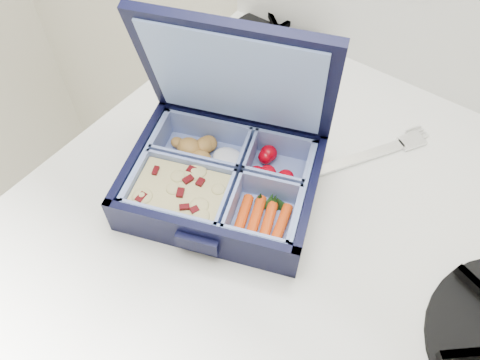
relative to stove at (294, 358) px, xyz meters
The scene contains 4 objects.
stove is the anchor object (origin of this frame).
bento_box 0.54m from the stove, 161.98° to the right, with size 0.21×0.16×0.05m, color black, non-canonical shape.
burner_grate_rear 0.61m from the stove, 134.62° to the left, with size 0.15×0.15×0.02m, color black.
fork 0.51m from the stove, 110.53° to the left, with size 0.03×0.19×0.01m, color silver, non-canonical shape.
Camera 1 is at (-0.54, 1.37, 1.44)m, focal length 35.00 mm.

